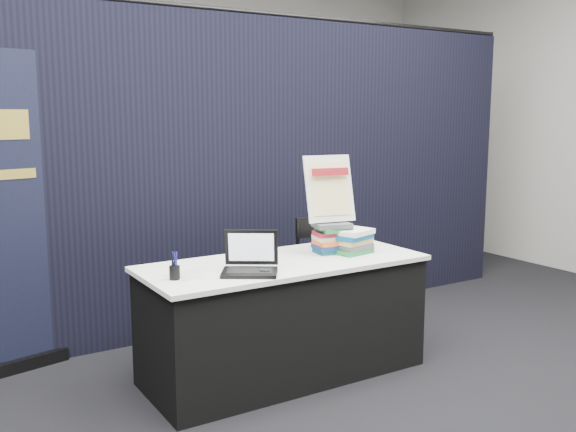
# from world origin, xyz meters

# --- Properties ---
(floor) EXTENTS (8.00, 8.00, 0.00)m
(floor) POSITION_xyz_m (0.00, 0.00, 0.00)
(floor) COLOR black
(floor) RESTS_ON ground
(wall_back) EXTENTS (8.00, 0.02, 3.50)m
(wall_back) POSITION_xyz_m (0.00, 4.00, 1.75)
(wall_back) COLOR #A9A7A0
(wall_back) RESTS_ON floor
(drape_partition) EXTENTS (6.00, 0.08, 2.40)m
(drape_partition) POSITION_xyz_m (0.00, 1.60, 1.20)
(drape_partition) COLOR black
(drape_partition) RESTS_ON floor
(display_table) EXTENTS (1.80, 0.75, 0.75)m
(display_table) POSITION_xyz_m (0.00, 0.55, 0.38)
(display_table) COLOR black
(display_table) RESTS_ON floor
(laptop) EXTENTS (0.39, 0.40, 0.24)m
(laptop) POSITION_xyz_m (-0.35, 0.40, 0.81)
(laptop) COLOR black
(laptop) RESTS_ON display_table
(mouse) EXTENTS (0.08, 0.12, 0.03)m
(mouse) POSITION_xyz_m (-0.28, 0.31, 0.77)
(mouse) COLOR black
(mouse) RESTS_ON display_table
(brochure_left) EXTENTS (0.32, 0.26, 0.00)m
(brochure_left) POSITION_xyz_m (-0.62, 0.53, 0.75)
(brochure_left) COLOR silver
(brochure_left) RESTS_ON display_table
(brochure_mid) EXTENTS (0.37, 0.32, 0.00)m
(brochure_mid) POSITION_xyz_m (-0.45, 0.44, 0.75)
(brochure_mid) COLOR white
(brochure_mid) RESTS_ON display_table
(brochure_right) EXTENTS (0.28, 0.22, 0.00)m
(brochure_right) POSITION_xyz_m (-0.47, 0.45, 0.75)
(brochure_right) COLOR silver
(brochure_right) RESTS_ON display_table
(pen_cup) EXTENTS (0.07, 0.07, 0.08)m
(pen_cup) POSITION_xyz_m (-0.76, 0.48, 0.79)
(pen_cup) COLOR black
(pen_cup) RESTS_ON display_table
(book_stack_tall) EXTENTS (0.24, 0.20, 0.20)m
(book_stack_tall) POSITION_xyz_m (0.39, 0.58, 0.85)
(book_stack_tall) COLOR #164953
(book_stack_tall) RESTS_ON display_table
(book_stack_short) EXTENTS (0.26, 0.22, 0.16)m
(book_stack_short) POSITION_xyz_m (0.50, 0.49, 0.83)
(book_stack_short) COLOR #207A38
(book_stack_short) RESTS_ON display_table
(info_sign) EXTENTS (0.35, 0.18, 0.45)m
(info_sign) POSITION_xyz_m (0.39, 0.61, 1.17)
(info_sign) COLOR black
(info_sign) RESTS_ON book_stack_tall
(stacking_chair) EXTENTS (0.45, 0.45, 0.89)m
(stacking_chair) POSITION_xyz_m (0.67, 0.98, 0.50)
(stacking_chair) COLOR black
(stacking_chair) RESTS_ON floor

